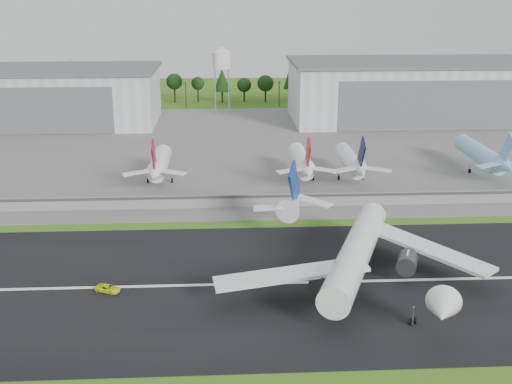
{
  "coord_description": "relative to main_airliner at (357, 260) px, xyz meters",
  "views": [
    {
      "loc": [
        -5.05,
        -101.94,
        54.85
      ],
      "look_at": [
        2.52,
        40.0,
        9.0
      ],
      "focal_mm": 45.0,
      "sensor_mm": 36.0,
      "label": 1
    }
  ],
  "objects": [
    {
      "name": "parked_jet_navy",
      "position": [
        12.24,
        66.91,
        0.96
      ],
      "size": [
        7.36,
        31.29,
        16.34
      ],
      "color": "white",
      "rests_on": "ground"
    },
    {
      "name": "parked_jet_skyblue",
      "position": [
        53.56,
        71.94,
        1.08
      ],
      "size": [
        7.36,
        37.29,
        16.52
      ],
      "color": "#88C6EB",
      "rests_on": "ground"
    },
    {
      "name": "treeline",
      "position": [
        -20.31,
        205.41,
        -4.89
      ],
      "size": [
        320.0,
        16.0,
        22.0
      ],
      "primitive_type": null,
      "color": "black",
      "rests_on": "ground"
    },
    {
      "name": "runway",
      "position": [
        -20.31,
        0.41,
        -4.84
      ],
      "size": [
        320.0,
        60.0,
        0.1
      ],
      "primitive_type": "cube",
      "color": "black",
      "rests_on": "ground"
    },
    {
      "name": "water_tower",
      "position": [
        -25.31,
        175.41,
        19.66
      ],
      "size": [
        8.4,
        8.4,
        29.4
      ],
      "color": "#99999E",
      "rests_on": "ground"
    },
    {
      "name": "parked_jet_red_b",
      "position": [
        -2.38,
        66.93,
        1.05
      ],
      "size": [
        7.36,
        31.29,
        16.43
      ],
      "color": "white",
      "rests_on": "ground"
    },
    {
      "name": "parked_jet_red_a",
      "position": [
        -43.81,
        66.92,
        1.02
      ],
      "size": [
        7.36,
        31.29,
        16.4
      ],
      "color": "white",
      "rests_on": "ground"
    },
    {
      "name": "utility_poles",
      "position": [
        -20.31,
        190.41,
        -4.89
      ],
      "size": [
        230.0,
        3.0,
        12.0
      ],
      "primitive_type": null,
      "color": "black",
      "rests_on": "ground"
    },
    {
      "name": "ground_vehicle",
      "position": [
        -47.34,
        -1.51,
        -4.12
      ],
      "size": [
        5.33,
        4.05,
        1.34
      ],
      "primitive_type": "imported",
      "rotation": [
        0.0,
        0.0,
        1.14
      ],
      "color": "yellow",
      "rests_on": "runway"
    },
    {
      "name": "blast_fence",
      "position": [
        -20.31,
        45.39,
        -3.09
      ],
      "size": [
        240.0,
        0.61,
        3.5
      ],
      "color": "gray",
      "rests_on": "ground"
    },
    {
      "name": "hangar_east",
      "position": [
        54.69,
        155.33,
        7.73
      ],
      "size": [
        102.0,
        47.0,
        25.2
      ],
      "color": "silver",
      "rests_on": "ground"
    },
    {
      "name": "hangar_west",
      "position": [
        -100.31,
        155.33,
        6.74
      ],
      "size": [
        97.0,
        44.0,
        23.2
      ],
      "color": "silver",
      "rests_on": "ground"
    },
    {
      "name": "ground",
      "position": [
        -20.31,
        -9.59,
        -4.89
      ],
      "size": [
        600.0,
        600.0,
        0.0
      ],
      "primitive_type": "plane",
      "color": "#3A6317",
      "rests_on": "ground"
    },
    {
      "name": "apron",
      "position": [
        -20.31,
        110.41,
        -4.84
      ],
      "size": [
        320.0,
        150.0,
        0.1
      ],
      "primitive_type": "cube",
      "color": "slate",
      "rests_on": "ground"
    },
    {
      "name": "main_airliner",
      "position": [
        0.0,
        0.0,
        0.0
      ],
      "size": [
        53.43,
        57.3,
        18.17
      ],
      "rotation": [
        0.0,
        0.0,
        2.77
      ],
      "color": "white",
      "rests_on": "runway"
    },
    {
      "name": "runway_centerline",
      "position": [
        -20.31,
        0.41,
        -4.78
      ],
      "size": [
        220.0,
        1.0,
        0.02
      ],
      "primitive_type": "cube",
      "color": "white",
      "rests_on": "runway"
    }
  ]
}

